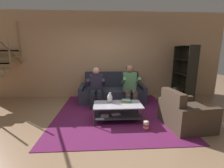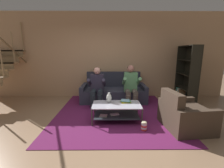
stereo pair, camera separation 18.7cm
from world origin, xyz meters
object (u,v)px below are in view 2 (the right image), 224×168
vase (109,98)px  bookshelf (187,79)px  couch (114,92)px  coffee_table (116,110)px  person_seated_left (97,86)px  person_seated_right (131,85)px  book_stack (126,101)px  armchair (184,116)px  popcorn_tub (144,126)px

vase → bookshelf: bookshelf is taller
couch → coffee_table: 1.50m
person_seated_left → person_seated_right: person_seated_right is taller
coffee_table → book_stack: book_stack is taller
book_stack → armchair: armchair is taller
person_seated_left → vase: size_ratio=4.92×
coffee_table → popcorn_tub: (0.55, -0.46, -0.17)m
book_stack → popcorn_tub: 0.75m
person_seated_right → bookshelf: bearing=15.0°
vase → popcorn_tub: bearing=-39.8°
couch → popcorn_tub: (0.58, -1.96, -0.20)m
person_seated_right → vase: bearing=-127.1°
person_seated_right → popcorn_tub: 1.54m
couch → person_seated_right: (0.49, -0.54, 0.36)m
popcorn_tub → person_seated_right: bearing=93.7°
popcorn_tub → book_stack: bearing=118.7°
person_seated_right → vase: size_ratio=5.16×
book_stack → armchair: (1.18, -0.50, -0.15)m
person_seated_right → armchair: (0.95, -1.33, -0.38)m
person_seated_right → coffee_table: 1.14m
vase → bookshelf: size_ratio=0.13×
person_seated_left → popcorn_tub: 1.86m
popcorn_tub → person_seated_left: bearing=127.1°
person_seated_left → book_stack: 1.14m
book_stack → bookshelf: bearing=32.5°
couch → person_seated_right: bearing=-47.5°
bookshelf → person_seated_left: bearing=-169.9°
bookshelf → coffee_table: bearing=-147.8°
coffee_table → vase: size_ratio=4.72×
couch → vase: (-0.14, -1.37, 0.22)m
couch → person_seated_right: size_ratio=1.71×
person_seated_left → armchair: person_seated_left is taller
couch → popcorn_tub: couch is taller
vase → person_seated_left: bearing=113.3°
couch → armchair: couch is taller
person_seated_left → bookshelf: bookshelf is taller
person_seated_left → person_seated_right: 0.98m
couch → person_seated_left: bearing=-132.3°
vase → bookshelf: bearing=28.1°
couch → bookshelf: (2.36, -0.03, 0.45)m
bookshelf → armchair: 2.10m
couch → armchair: (1.44, -1.87, -0.02)m
person_seated_right → armchair: 1.68m
armchair → popcorn_tub: 0.88m
coffee_table → vase: bearing=141.1°
coffee_table → bookshelf: bearing=32.2°
book_stack → popcorn_tub: book_stack is taller
coffee_table → person_seated_left: bearing=118.6°
couch → popcorn_tub: size_ratio=10.61×
couch → vase: size_ratio=8.84×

